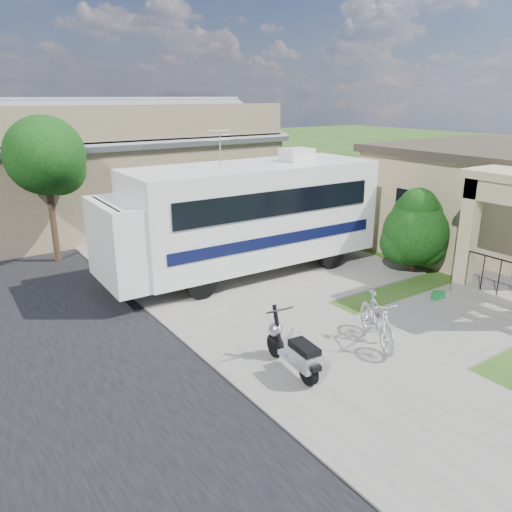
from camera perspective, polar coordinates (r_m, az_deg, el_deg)
ground at (r=11.39m, az=9.34°, el=-9.01°), size 120.00×120.00×0.00m
sidewalk_slab at (r=18.99m, az=-14.20°, el=1.82°), size 4.00×80.00×0.06m
driveway_slab at (r=15.45m, az=1.92°, el=-1.33°), size 7.00×6.00×0.05m
walk_slab at (r=12.97m, az=22.20°, el=-6.60°), size 4.00×3.00×0.05m
house at (r=18.54m, az=26.88°, el=5.61°), size 9.47×7.80×3.54m
warehouse at (r=22.59m, az=-15.82°, el=9.29°), size 12.50×8.40×5.04m
street_tree_a at (r=16.75m, az=-22.63°, el=10.17°), size 2.44×2.40×4.58m
motorhome at (r=14.56m, az=-1.40°, el=4.81°), size 8.30×2.86×4.22m
shrub at (r=15.49m, az=17.73°, el=2.89°), size 2.11×2.01×2.59m
scooter at (r=9.61m, az=4.46°, el=-10.84°), size 0.60×1.70×1.11m
bicycle at (r=10.93m, az=13.60°, el=-7.37°), size 1.21×1.84×1.08m
garden_hose at (r=13.86m, az=20.25°, el=-4.48°), size 0.43×0.43×0.19m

